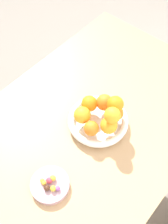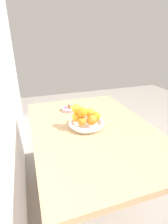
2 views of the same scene
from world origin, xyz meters
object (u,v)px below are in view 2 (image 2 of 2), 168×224
(orange_2, at_px, (92,120))
(orange_4, at_px, (90,113))
(orange_6, at_px, (77,109))
(candy_ball_2, at_px, (66,107))
(candy_ball_5, at_px, (71,106))
(orange_7, at_px, (83,112))
(candy_ball_3, at_px, (71,106))
(candy_ball_6, at_px, (73,106))
(orange_1, at_px, (82,121))
(orange_5, at_px, (81,114))
(candy_ball_1, at_px, (67,106))
(fruit_bowl, at_px, (87,124))
(orange_0, at_px, (77,117))
(candy_ball_4, at_px, (71,107))
(candy_ball_7, at_px, (69,106))
(orange_3, at_px, (96,116))
(candy_ball_0, at_px, (71,107))
(dining_table, at_px, (92,139))
(candy_dish, at_px, (70,109))

(orange_2, distance_m, orange_4, 0.10)
(orange_6, bearing_deg, candy_ball_2, 0.75)
(candy_ball_5, bearing_deg, orange_7, 176.64)
(candy_ball_2, bearing_deg, orange_7, -175.44)
(candy_ball_3, xyz_separation_m, candy_ball_5, (0.02, -0.01, -0.00))
(candy_ball_3, bearing_deg, candy_ball_6, -50.89)
(orange_1, relative_size, orange_5, 0.99)
(candy_ball_1, bearing_deg, orange_4, -159.33)
(fruit_bowl, distance_m, orange_1, 0.08)
(orange_1, bearing_deg, orange_0, 12.02)
(orange_4, height_order, orange_5, orange_4)
(orange_1, bearing_deg, orange_7, -37.23)
(candy_ball_3, bearing_deg, candy_ball_4, -76.28)
(orange_1, xyz_separation_m, candy_ball_3, (0.34, -0.02, -0.04))
(candy_ball_4, bearing_deg, candy_ball_7, 37.15)
(orange_2, xyz_separation_m, candy_ball_7, (0.37, 0.06, -0.04))
(orange_3, distance_m, candy_ball_0, 0.31)
(orange_3, bearing_deg, candy_ball_5, 13.20)
(candy_ball_0, bearing_deg, candy_ball_4, -29.32)
(candy_ball_2, bearing_deg, orange_3, -158.22)
(orange_2, height_order, orange_3, orange_2)
(orange_7, bearing_deg, orange_2, -104.96)
(orange_3, relative_size, candy_ball_1, 3.10)
(dining_table, height_order, candy_dish, candy_dish)
(dining_table, xyz_separation_m, orange_3, (0.01, -0.02, 0.16))
(candy_ball_0, xyz_separation_m, candy_ball_2, (0.01, 0.04, -0.00))
(orange_5, distance_m, orange_6, 0.10)
(orange_0, relative_size, orange_5, 1.13)
(orange_5, bearing_deg, orange_0, 140.28)
(orange_6, distance_m, candy_ball_0, 0.29)
(orange_0, height_order, orange_3, same)
(candy_ball_2, bearing_deg, candy_ball_0, -112.72)
(candy_ball_2, relative_size, candy_ball_7, 0.85)
(dining_table, relative_size, orange_6, 18.80)
(orange_4, xyz_separation_m, candy_ball_1, (0.26, 0.10, -0.04))
(orange_0, xyz_separation_m, candy_ball_1, (0.29, -0.00, -0.04))
(fruit_bowl, bearing_deg, orange_1, 136.04)
(orange_0, xyz_separation_m, orange_7, (-0.05, -0.02, 0.05))
(fruit_bowl, distance_m, candy_ball_3, 0.29)
(orange_2, bearing_deg, orange_6, 51.49)
(candy_ball_5, bearing_deg, candy_ball_4, 168.33)
(candy_dish, height_order, candy_ball_2, candy_ball_2)
(orange_2, bearing_deg, dining_table, -29.89)
(orange_3, height_order, candy_ball_7, orange_3)
(candy_ball_1, relative_size, candy_ball_7, 1.04)
(candy_ball_2, distance_m, candy_ball_6, 0.06)
(candy_ball_6, bearing_deg, orange_1, 174.18)
(orange_4, height_order, candy_ball_6, orange_4)
(dining_table, distance_m, orange_3, 0.16)
(fruit_bowl, relative_size, candy_ball_3, 11.27)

